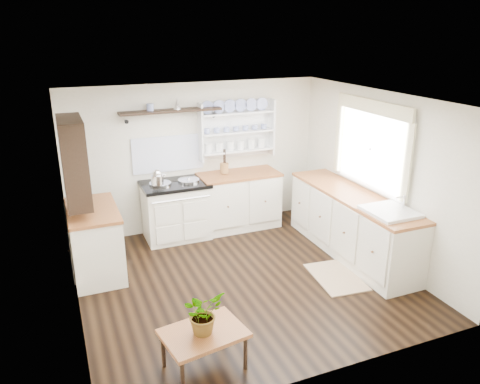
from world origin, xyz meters
TOP-DOWN VIEW (x-y plane):
  - floor at (0.00, 0.00)m, footprint 4.00×3.80m
  - wall_back at (0.00, 1.90)m, footprint 4.00×0.02m
  - wall_right at (2.00, 0.00)m, footprint 0.02×3.80m
  - wall_left at (-2.00, 0.00)m, footprint 0.02×3.80m
  - ceiling at (0.00, 0.00)m, footprint 4.00×3.80m
  - window at (1.95, 0.15)m, footprint 0.08×1.55m
  - aga_cooker at (-0.45, 1.57)m, footprint 0.98×0.69m
  - back_cabinets at (0.60, 1.60)m, footprint 1.27×0.63m
  - right_cabinets at (1.70, 0.10)m, footprint 0.62×2.43m
  - belfast_sink at (1.70, -0.65)m, footprint 0.55×0.60m
  - left_cabinets at (-1.70, 0.90)m, footprint 0.62×1.13m
  - plate_rack at (0.65, 1.86)m, footprint 1.20×0.22m
  - high_shelf at (-0.40, 1.78)m, footprint 1.50×0.29m
  - left_shelving at (-1.84, 0.90)m, footprint 0.28×0.80m
  - kettle at (-0.73, 1.45)m, footprint 0.18×0.18m
  - utensil_crock at (0.39, 1.68)m, footprint 0.13×0.13m
  - center_table at (-0.98, -1.40)m, footprint 0.82×0.65m
  - potted_plant at (-0.98, -1.40)m, footprint 0.47×0.44m
  - floor_rug at (1.13, -0.43)m, footprint 0.63×0.90m

SIDE VIEW (x-z plane):
  - floor at x=0.00m, z-range -0.01..0.01m
  - floor_rug at x=1.13m, z-range 0.00..0.02m
  - center_table at x=-0.98m, z-range 0.16..0.56m
  - aga_cooker at x=-0.45m, z-range -0.01..0.90m
  - right_cabinets at x=1.70m, z-range 0.01..0.91m
  - left_cabinets at x=-1.70m, z-range 0.01..0.91m
  - back_cabinets at x=0.60m, z-range 0.01..0.91m
  - potted_plant at x=-0.98m, z-range 0.41..0.81m
  - belfast_sink at x=1.70m, z-range 0.58..1.03m
  - utensil_crock at x=0.39m, z-range 0.91..1.07m
  - kettle at x=-0.73m, z-range 0.93..1.15m
  - wall_back at x=0.00m, z-range 0.00..2.30m
  - wall_right at x=2.00m, z-range 0.00..2.30m
  - wall_left at x=-2.00m, z-range 0.00..2.30m
  - left_shelving at x=-1.84m, z-range 1.02..2.08m
  - plate_rack at x=0.65m, z-range 1.11..2.01m
  - window at x=1.95m, z-range 0.95..2.17m
  - high_shelf at x=-0.40m, z-range 1.83..1.99m
  - ceiling at x=0.00m, z-range 2.29..2.30m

